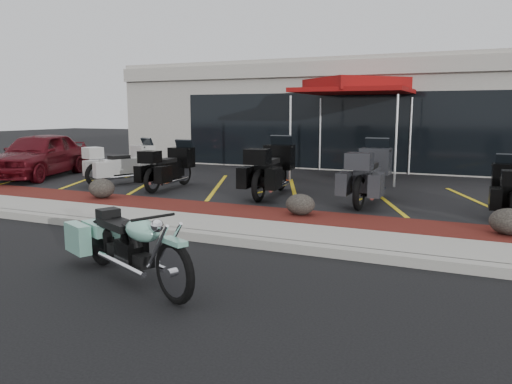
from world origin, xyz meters
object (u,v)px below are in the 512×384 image
at_px(hero_cruiser, 175,263).
at_px(popup_canopy, 355,88).
at_px(parked_car, 39,155).
at_px(traffic_cone, 281,173).
at_px(touring_white, 147,160).

distance_m(hero_cruiser, popup_canopy, 10.94).
xyz_separation_m(parked_car, traffic_cone, (7.20, 2.20, -0.46)).
bearing_deg(traffic_cone, parked_car, -163.01).
xyz_separation_m(hero_cruiser, popup_canopy, (-0.49, 10.67, 2.38)).
distance_m(hero_cruiser, parked_car, 11.59).
bearing_deg(parked_car, hero_cruiser, -52.76).
bearing_deg(parked_car, touring_white, -7.80).
relative_size(hero_cruiser, parked_car, 0.68).
height_order(hero_cruiser, traffic_cone, hero_cruiser).
height_order(traffic_cone, popup_canopy, popup_canopy).
bearing_deg(touring_white, traffic_cone, -43.48).
bearing_deg(popup_canopy, touring_white, -128.96).
bearing_deg(popup_canopy, parked_car, -137.47).
distance_m(touring_white, traffic_cone, 3.94).
xyz_separation_m(hero_cruiser, parked_car, (-9.38, 6.79, 0.35)).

